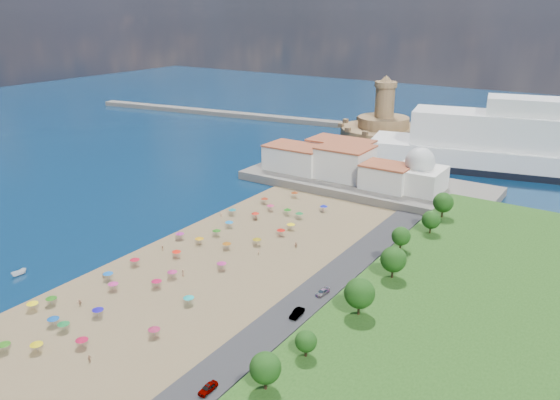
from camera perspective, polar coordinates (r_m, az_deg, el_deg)
The scene contains 11 objects.
ground at distance 148.85m, azimuth -6.64°, elevation -5.32°, with size 700.00×700.00×0.00m, color #071938.
terrace at distance 201.41m, azimuth 9.00°, elevation 1.76°, with size 90.00×36.00×3.00m, color #59544C.
jetty at distance 240.89m, azimuth 7.78°, elevation 4.71°, with size 18.00×70.00×2.40m, color #59544C.
breakwater at distance 328.99m, azimuth -4.30°, elevation 8.85°, with size 200.00×7.00×2.60m, color #59544C.
waterfront_buildings at distance 205.60m, azimuth 5.87°, elevation 4.13°, with size 57.00×29.00×11.00m.
domed_building at distance 190.48m, azimuth 14.33°, elevation 2.70°, with size 16.00×16.00×15.00m.
fortress at distance 266.28m, azimuth 10.70°, elevation 7.19°, with size 40.00×40.00×32.40m.
beach_parasols at distance 141.23m, azimuth -10.32°, elevation -5.99°, with size 31.85×116.73×2.20m.
beachgoers at distance 145.88m, azimuth -8.05°, elevation -5.44°, with size 35.00×99.28×1.87m.
parked_cars at distance 113.09m, azimuth 0.16°, elevation -13.05°, with size 2.19×43.74×1.44m.
hillside_trees at distance 117.31m, azimuth 9.95°, elevation -7.18°, with size 9.86×108.56×7.64m.
Camera 1 is at (88.31, -102.28, 62.40)m, focal length 35.00 mm.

